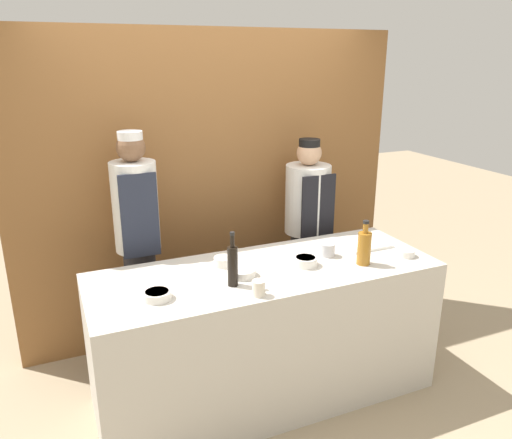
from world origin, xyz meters
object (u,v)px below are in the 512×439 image
object	(u,v)px
cutting_board	(364,244)
cup_cream	(259,288)
sauce_bowl_purple	(406,253)
sauce_bowl_orange	(223,261)
sauce_bowl_yellow	(157,295)
bottle_soy	(233,265)
sauce_bowl_brown	(305,261)
cup_steel	(328,250)
bottle_amber	(364,247)
chef_left	(138,244)
chef_right	(307,231)
sauce_bowl_green	(242,272)

from	to	relation	value
cutting_board	cup_cream	xyz separation A→B (m)	(-1.00, -0.42, 0.04)
sauce_bowl_purple	sauce_bowl_orange	bearing A→B (deg)	163.88
sauce_bowl_yellow	bottle_soy	world-z (taller)	bottle_soy
sauce_bowl_purple	sauce_bowl_brown	xyz separation A→B (m)	(-0.69, 0.13, 0.01)
sauce_bowl_brown	cup_steel	bearing A→B (deg)	21.01
cup_steel	cup_cream	world-z (taller)	cup_cream
bottle_amber	chef_left	distance (m)	1.54
cutting_board	chef_left	xyz separation A→B (m)	(-1.48, 0.57, 0.02)
cup_steel	chef_left	distance (m)	1.31
sauce_bowl_orange	sauce_bowl_purple	bearing A→B (deg)	-16.12
cutting_board	bottle_amber	bearing A→B (deg)	-126.49
sauce_bowl_brown	cup_cream	bearing A→B (deg)	-148.86
cup_cream	chef_left	bearing A→B (deg)	115.72
bottle_soy	chef_left	xyz separation A→B (m)	(-0.39, 0.81, -0.10)
sauce_bowl_yellow	bottle_amber	size ratio (longest dim) A/B	0.54
cup_steel	chef_right	size ratio (longest dim) A/B	0.06
sauce_bowl_green	sauce_bowl_orange	bearing A→B (deg)	104.94
sauce_bowl_green	sauce_bowl_brown	bearing A→B (deg)	-1.67
sauce_bowl_purple	chef_right	world-z (taller)	chef_right
sauce_bowl_yellow	cup_steel	world-z (taller)	cup_steel
sauce_bowl_brown	sauce_bowl_green	bearing A→B (deg)	178.33
sauce_bowl_purple	bottle_soy	world-z (taller)	bottle_soy
cup_steel	cup_cream	size ratio (longest dim) A/B	1.04
sauce_bowl_yellow	bottle_soy	xyz separation A→B (m)	(0.44, -0.00, 0.10)
chef_left	cutting_board	bearing A→B (deg)	-21.23
sauce_bowl_green	cup_cream	xyz separation A→B (m)	(-0.01, -0.28, 0.02)
sauce_bowl_yellow	sauce_bowl_brown	bearing A→B (deg)	4.91
sauce_bowl_purple	sauce_bowl_orange	world-z (taller)	sauce_bowl_orange
sauce_bowl_purple	sauce_bowl_yellow	bearing A→B (deg)	178.34
bottle_amber	cup_cream	size ratio (longest dim) A/B	3.25
sauce_bowl_brown	cutting_board	distance (m)	0.58
cup_steel	chef_left	bearing A→B (deg)	150.48
sauce_bowl_brown	sauce_bowl_green	world-z (taller)	sauce_bowl_brown
sauce_bowl_brown	sauce_bowl_green	size ratio (longest dim) A/B	0.90
sauce_bowl_purple	chef_right	xyz separation A→B (m)	(-0.28, 0.86, -0.09)
chef_left	chef_right	distance (m)	1.34
sauce_bowl_purple	cutting_board	distance (m)	0.31
bottle_amber	cup_cream	bearing A→B (deg)	-169.88
bottle_soy	cup_cream	distance (m)	0.22
sauce_bowl_green	cup_steel	xyz separation A→B (m)	(0.64, 0.07, 0.02)
sauce_bowl_purple	chef_right	bearing A→B (deg)	108.11
sauce_bowl_green	cup_steel	bearing A→B (deg)	6.18
sauce_bowl_orange	chef_right	bearing A→B (deg)	30.10
cutting_board	bottle_soy	bearing A→B (deg)	-167.67
sauce_bowl_purple	cutting_board	size ratio (longest dim) A/B	0.35
bottle_amber	cup_cream	xyz separation A→B (m)	(-0.80, -0.14, -0.07)
bottle_soy	chef_left	distance (m)	0.91
sauce_bowl_brown	sauce_bowl_orange	xyz separation A→B (m)	(-0.48, 0.21, -0.00)
cup_cream	sauce_bowl_brown	bearing A→B (deg)	31.14
sauce_bowl_purple	sauce_bowl_brown	distance (m)	0.70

